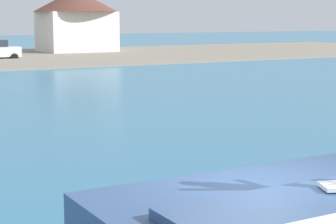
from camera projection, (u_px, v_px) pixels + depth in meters
house_gabled_white at (76, 17)px, 66.17m from camera, size 9.22×9.22×6.90m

